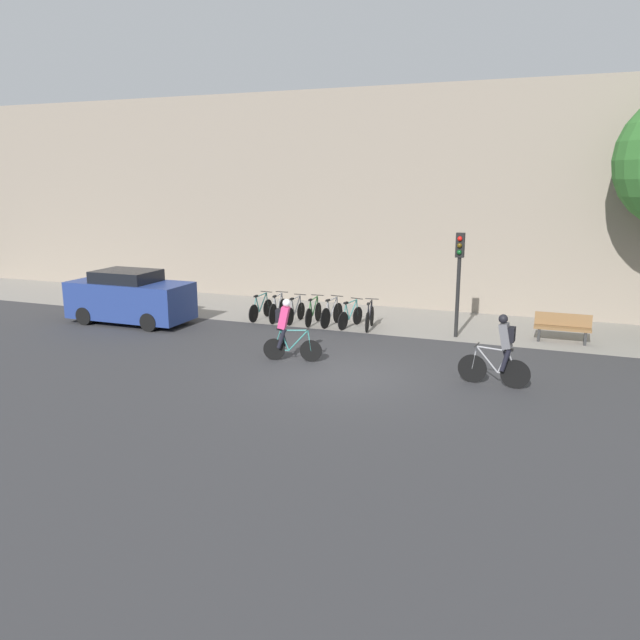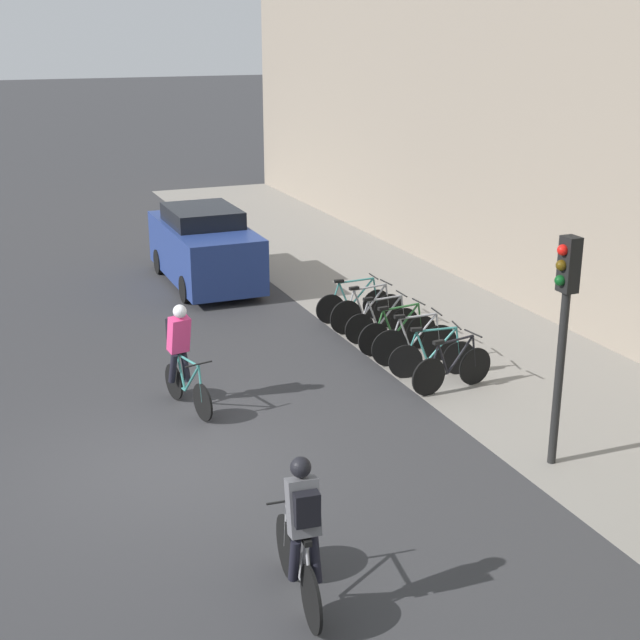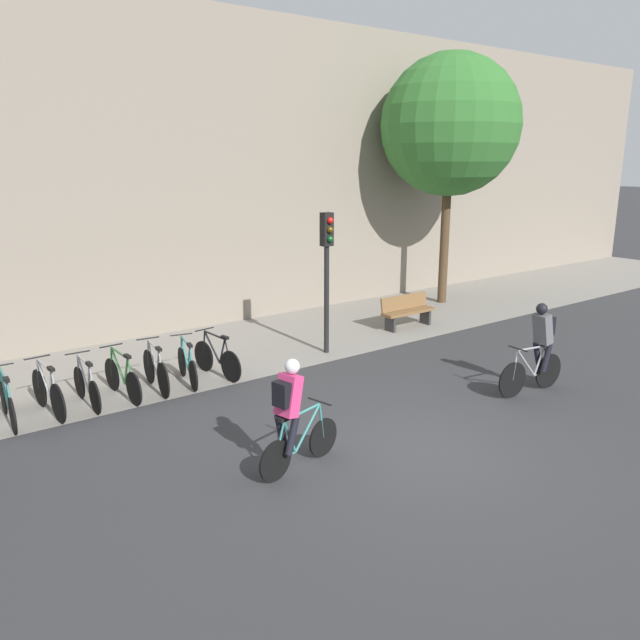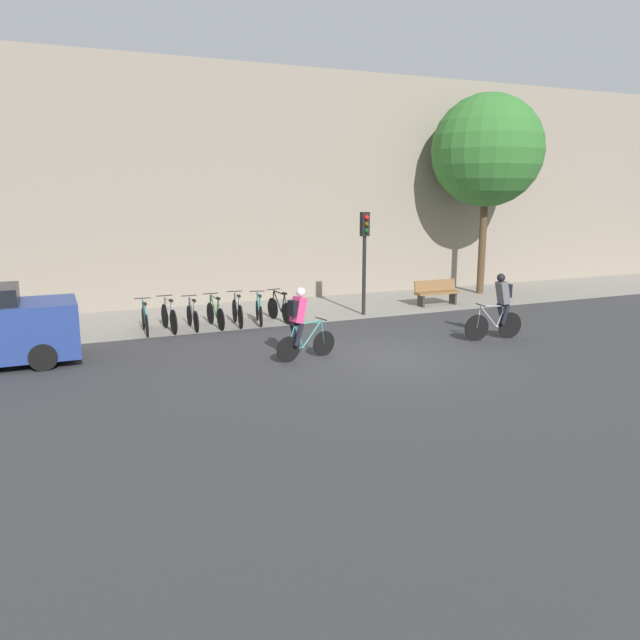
% 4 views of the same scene
% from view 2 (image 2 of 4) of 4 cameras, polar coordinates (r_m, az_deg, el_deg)
% --- Properties ---
extents(ground, '(200.00, 200.00, 0.00)m').
position_cam_2_polar(ground, '(13.02, -9.64, -9.18)').
color(ground, '#333335').
extents(kerb_strip, '(44.00, 4.50, 0.01)m').
position_cam_2_polar(kerb_strip, '(15.70, 15.15, -4.62)').
color(kerb_strip, gray).
rests_on(kerb_strip, ground).
extents(cyclist_pink, '(1.63, 0.57, 1.75)m').
position_cam_2_polar(cyclist_pink, '(14.56, -8.88, -2.02)').
color(cyclist_pink, black).
rests_on(cyclist_pink, ground).
extents(cyclist_grey, '(1.75, 0.47, 1.80)m').
position_cam_2_polar(cyclist_grey, '(9.53, -1.19, -13.39)').
color(cyclist_grey, black).
rests_on(cyclist_grey, ground).
extents(parked_bike_0, '(0.46, 1.69, 0.95)m').
position_cam_2_polar(parked_bike_0, '(18.77, 2.17, 1.07)').
color(parked_bike_0, black).
rests_on(parked_bike_0, ground).
extents(parked_bike_1, '(0.46, 1.71, 0.99)m').
position_cam_2_polar(parked_bike_1, '(18.18, 3.06, 0.56)').
color(parked_bike_1, black).
rests_on(parked_bike_1, ground).
extents(parked_bike_2, '(0.46, 1.60, 0.94)m').
position_cam_2_polar(parked_bike_2, '(17.61, 3.99, -0.16)').
color(parked_bike_2, black).
rests_on(parked_bike_2, ground).
extents(parked_bike_3, '(0.46, 1.70, 0.96)m').
position_cam_2_polar(parked_bike_3, '(17.04, 5.00, -0.79)').
color(parked_bike_3, black).
rests_on(parked_bike_3, ground).
extents(parked_bike_4, '(0.46, 1.68, 0.99)m').
position_cam_2_polar(parked_bike_4, '(16.47, 6.07, -1.44)').
color(parked_bike_4, black).
rests_on(parked_bike_4, ground).
extents(parked_bike_5, '(0.49, 1.59, 0.95)m').
position_cam_2_polar(parked_bike_5, '(15.93, 7.21, -2.30)').
color(parked_bike_5, black).
rests_on(parked_bike_5, ground).
extents(parked_bike_6, '(0.46, 1.65, 0.97)m').
position_cam_2_polar(parked_bike_6, '(15.38, 8.45, -3.06)').
color(parked_bike_6, black).
rests_on(parked_bike_6, ground).
extents(traffic_light_pole, '(0.26, 0.30, 3.31)m').
position_cam_2_polar(traffic_light_pole, '(12.48, 15.37, 0.67)').
color(traffic_light_pole, black).
rests_on(traffic_light_pole, ground).
extents(parked_car, '(4.30, 1.84, 1.85)m').
position_cam_2_polar(parked_car, '(21.60, -7.40, 4.63)').
color(parked_car, navy).
rests_on(parked_car, ground).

